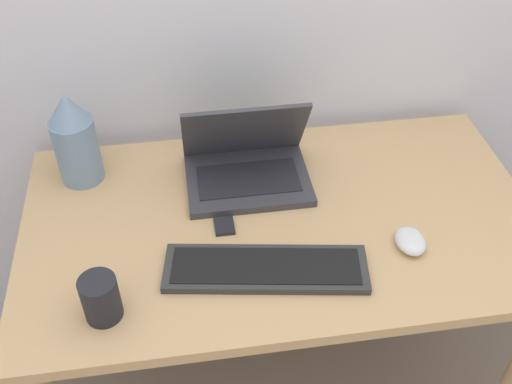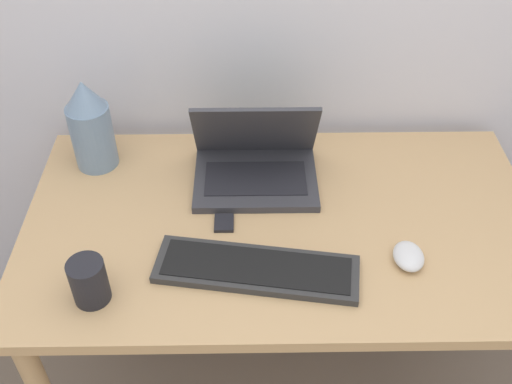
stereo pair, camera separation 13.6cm
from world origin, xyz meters
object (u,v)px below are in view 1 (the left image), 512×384
at_px(keyboard, 266,268).
at_px(mouse, 410,241).
at_px(laptop, 246,162).
at_px(vase, 74,139).
at_px(mug, 101,298).
at_px(mp3_player, 224,226).

bearing_deg(keyboard, mouse, 4.44).
relative_size(laptop, vase, 1.25).
relative_size(mouse, vase, 0.36).
distance_m(laptop, mug, 0.52).
bearing_deg(vase, mug, -81.07).
bearing_deg(mug, mp3_player, 38.34).
bearing_deg(keyboard, mp3_player, 116.63).
xyz_separation_m(mp3_player, mug, (-0.27, -0.21, 0.05)).
relative_size(laptop, mouse, 3.49).
distance_m(vase, mp3_player, 0.43).
bearing_deg(mug, laptop, 48.14).
distance_m(keyboard, mp3_player, 0.17).
height_order(keyboard, mp3_player, keyboard).
xyz_separation_m(keyboard, mp3_player, (-0.08, 0.15, -0.01)).
bearing_deg(mouse, keyboard, -175.56).
relative_size(mouse, mp3_player, 1.56).
bearing_deg(mouse, mp3_player, 163.36).
height_order(mp3_player, mug, mug).
distance_m(keyboard, vase, 0.58).
relative_size(vase, mp3_player, 4.35).
xyz_separation_m(laptop, vase, (-0.42, 0.06, 0.07)).
height_order(mouse, mug, mug).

